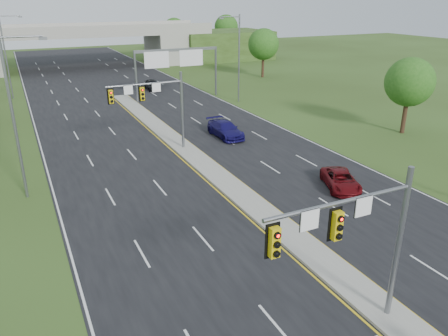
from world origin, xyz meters
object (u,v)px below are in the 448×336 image
Objects in this scene: overpass at (82,49)px; car_far_a at (341,180)px; signal_mast_far at (157,100)px; car_far_b at (225,129)px; car_far_c at (152,85)px; signal_mast_near at (360,233)px; sign_gantry at (176,60)px.

overpass is 68.74m from car_far_a.
car_far_b is (7.31, 1.67, -3.94)m from signal_mast_far.
car_far_c is at bearing 87.94° from car_far_b.
car_far_a is at bearing 51.46° from signal_mast_near.
car_far_a is 0.86× the size of car_far_b.
signal_mast_near is 25.00m from signal_mast_far.
car_far_b is (-1.63, -18.33, -4.46)m from sign_gantry.
car_far_b is at bearing 74.67° from signal_mast_near.
overpass is at bearing 100.79° from sign_gantry.
sign_gantry is (8.95, 44.99, 0.51)m from signal_mast_near.
car_far_b is at bearing 12.84° from signal_mast_far.
sign_gantry is at bearing 113.62° from car_far_a.
car_far_b reaches higher than car_far_c.
signal_mast_near is 80.11m from overpass.
sign_gantry is at bearing -79.21° from overpass.
overpass reaches higher than car_far_c.
car_far_c is at bearing 74.28° from signal_mast_far.
signal_mast_far is 28.91m from car_far_c.
overpass is at bearing 87.65° from signal_mast_far.
sign_gantry is at bearing 65.89° from signal_mast_far.
sign_gantry is 2.21× the size of car_far_b.
signal_mast_far is 0.09× the size of overpass.
signal_mast_far is 16.72m from car_far_a.
car_far_a is (9.37, 11.76, -4.08)m from signal_mast_near.
car_far_a is at bearing -89.27° from sign_gantry.
overpass is 18.14× the size of car_far_c.
overpass is at bearing 88.38° from signal_mast_near.
signal_mast_far is at bearing -114.11° from sign_gantry.
car_far_c is (5.50, -27.51, -2.78)m from overpass.
signal_mast_far reaches higher than sign_gantry.
car_far_b is at bearing 120.76° from car_far_a.
sign_gantry is 0.14× the size of overpass.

